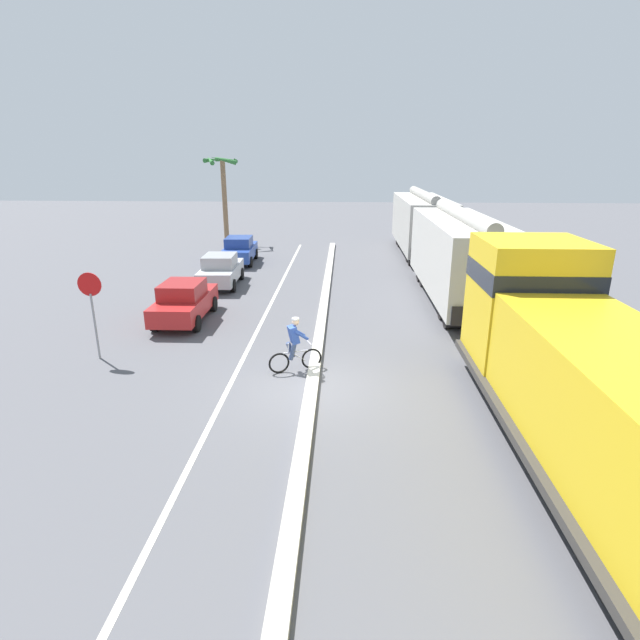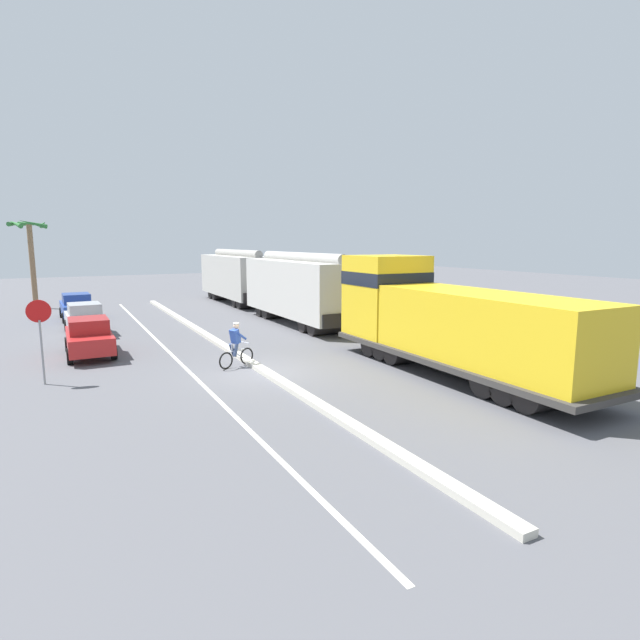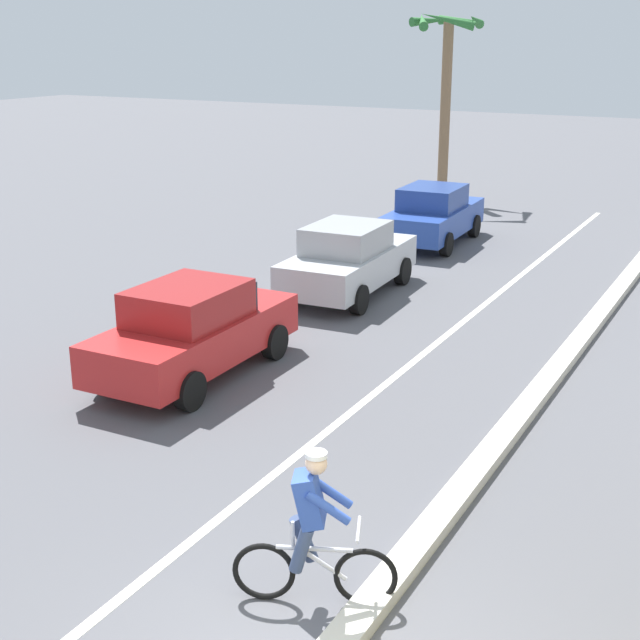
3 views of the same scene
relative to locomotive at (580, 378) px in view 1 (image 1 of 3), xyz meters
The scene contains 12 objects.
ground_plane 6.91m from the locomotive, 153.94° to the left, with size 120.00×120.00×0.00m, color #56565B.
median_curb 10.89m from the locomotive, 123.85° to the left, with size 0.36×36.00×0.16m, color beige.
lane_stripe 12.38m from the locomotive, 133.22° to the left, with size 0.14×36.00×0.01m, color silver.
locomotive is the anchor object (origin of this frame).
hopper_car_lead 12.16m from the locomotive, 90.00° to the left, with size 2.90×10.60×4.18m.
hopper_car_middle 23.76m from the locomotive, 90.00° to the left, with size 2.90×10.60×4.18m.
parked_car_red 14.49m from the locomotive, 142.56° to the left, with size 1.86×4.21×1.62m.
parked_car_silver 18.45m from the locomotive, 128.13° to the left, with size 1.98×4.27×1.62m.
parked_car_blue 23.29m from the locomotive, 119.82° to the left, with size 1.98×4.27×1.62m.
cyclist 7.81m from the locomotive, 148.27° to the left, with size 1.60×0.76×1.71m.
stop_sign 13.95m from the locomotive, 159.98° to the left, with size 0.76×0.08×2.88m.
palm_tree_near 30.97m from the locomotive, 117.15° to the left, with size 2.56×2.59×6.40m.
Camera 1 is at (0.86, -12.98, 6.35)m, focal length 28.00 mm.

